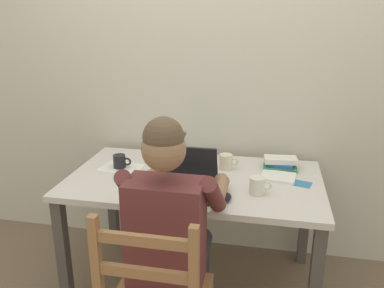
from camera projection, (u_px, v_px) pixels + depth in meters
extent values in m
plane|color=brown|center=(194.00, 281.00, 2.54)|extent=(8.00, 8.00, 0.00)
cube|color=beige|center=(209.00, 67.00, 2.59)|extent=(6.00, 0.04, 2.60)
cube|color=beige|center=(195.00, 180.00, 2.32)|extent=(1.46, 0.82, 0.03)
cube|color=#4C4742|center=(63.00, 255.00, 2.23)|extent=(0.06, 0.06, 0.69)
cube|color=#4C4742|center=(315.00, 286.00, 1.97)|extent=(0.06, 0.06, 0.69)
cube|color=#4C4742|center=(112.00, 199.00, 2.89)|extent=(0.06, 0.06, 0.69)
cube|color=#4C4742|center=(305.00, 217.00, 2.64)|extent=(0.06, 0.06, 0.69)
cube|color=brown|center=(166.00, 233.00, 1.78)|extent=(0.34, 0.20, 0.50)
sphere|color=#936B4C|center=(164.00, 149.00, 1.65)|extent=(0.19, 0.19, 0.19)
sphere|color=brown|center=(163.00, 137.00, 1.64)|extent=(0.17, 0.17, 0.17)
cube|color=brown|center=(169.00, 136.00, 1.72)|extent=(0.13, 0.10, 0.01)
cylinder|color=#38383D|center=(160.00, 253.00, 2.06)|extent=(0.13, 0.40, 0.13)
cylinder|color=#38383D|center=(194.00, 257.00, 2.02)|extent=(0.13, 0.40, 0.13)
cylinder|color=#38383D|center=(170.00, 267.00, 2.31)|extent=(0.10, 0.10, 0.45)
cylinder|color=#38383D|center=(201.00, 271.00, 2.28)|extent=(0.10, 0.10, 0.45)
cylinder|color=brown|center=(128.00, 188.00, 1.85)|extent=(0.10, 0.25, 0.24)
cylinder|color=#936B4C|center=(144.00, 185.00, 2.09)|extent=(0.07, 0.28, 0.07)
sphere|color=#936B4C|center=(154.00, 175.00, 2.22)|extent=(0.08, 0.08, 0.08)
cylinder|color=brown|center=(213.00, 195.00, 1.77)|extent=(0.10, 0.25, 0.24)
cylinder|color=#936B4C|center=(220.00, 191.00, 2.01)|extent=(0.07, 0.28, 0.07)
sphere|color=#936B4C|center=(221.00, 180.00, 2.15)|extent=(0.08, 0.08, 0.08)
cube|color=olive|center=(194.00, 284.00, 1.46)|extent=(0.04, 0.04, 0.48)
cube|color=olive|center=(97.00, 271.00, 1.53)|extent=(0.04, 0.04, 0.48)
cube|color=olive|center=(144.00, 273.00, 1.48)|extent=(0.36, 0.02, 0.04)
cube|color=olive|center=(143.00, 240.00, 1.44)|extent=(0.36, 0.02, 0.04)
cube|color=#232328|center=(182.00, 193.00, 2.10)|extent=(0.33, 0.23, 0.02)
cube|color=#38383D|center=(182.00, 191.00, 2.09)|extent=(0.29, 0.17, 0.00)
cube|color=#232328|center=(188.00, 163.00, 2.20)|extent=(0.33, 0.08, 0.21)
cube|color=silver|center=(188.00, 163.00, 2.20)|extent=(0.29, 0.07, 0.18)
ellipsoid|color=black|center=(225.00, 197.00, 2.02)|extent=(0.06, 0.10, 0.03)
cylinder|color=silver|center=(257.00, 186.00, 2.09)|extent=(0.08, 0.08, 0.09)
torus|color=silver|center=(267.00, 186.00, 2.08)|extent=(0.05, 0.01, 0.05)
cylinder|color=black|center=(119.00, 162.00, 2.43)|extent=(0.08, 0.08, 0.09)
torus|color=black|center=(127.00, 162.00, 2.42)|extent=(0.05, 0.01, 0.05)
cylinder|color=beige|center=(226.00, 162.00, 2.42)|extent=(0.08, 0.08, 0.09)
torus|color=beige|center=(234.00, 162.00, 2.41)|extent=(0.05, 0.01, 0.05)
cube|color=#BC332D|center=(190.00, 165.00, 2.45)|extent=(0.18, 0.12, 0.03)
cube|color=#38844C|center=(192.00, 160.00, 2.45)|extent=(0.15, 0.15, 0.03)
cube|color=#38844C|center=(280.00, 168.00, 2.42)|extent=(0.20, 0.12, 0.02)
cube|color=#2D5B9E|center=(280.00, 164.00, 2.43)|extent=(0.17, 0.13, 0.02)
cube|color=white|center=(281.00, 160.00, 2.42)|extent=(0.20, 0.12, 0.03)
cube|color=white|center=(121.00, 168.00, 2.45)|extent=(0.27, 0.23, 0.01)
cube|color=white|center=(278.00, 177.00, 2.30)|extent=(0.21, 0.18, 0.02)
cube|color=teal|center=(299.00, 183.00, 2.23)|extent=(0.15, 0.12, 0.00)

